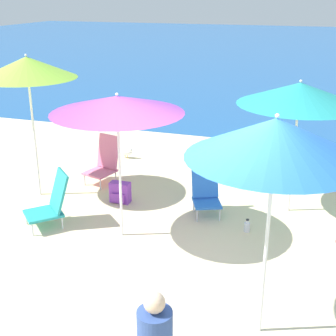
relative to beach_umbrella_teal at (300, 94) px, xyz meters
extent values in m
plane|color=beige|center=(-1.14, -2.60, -1.87)|extent=(60.00, 60.00, 0.00)
cube|color=#1E5699|center=(-1.14, 23.49, -1.86)|extent=(60.00, 40.00, 0.01)
cylinder|color=white|center=(0.00, 0.00, -1.01)|extent=(0.04, 0.04, 1.71)
cone|color=teal|center=(0.00, 0.00, 0.00)|extent=(1.81, 1.81, 0.32)
sphere|color=white|center=(0.00, 0.00, 0.18)|extent=(0.04, 0.04, 0.04)
cylinder|color=white|center=(-4.08, -0.69, -0.88)|extent=(0.04, 0.04, 1.99)
cone|color=#8ECC3D|center=(-4.08, -0.69, 0.28)|extent=(1.54, 1.54, 0.33)
sphere|color=white|center=(-4.08, -0.69, 0.47)|extent=(0.04, 0.04, 0.04)
cylinder|color=white|center=(-2.18, -1.57, -0.98)|extent=(0.04, 0.04, 1.79)
cone|color=purple|center=(-2.18, -1.57, 0.03)|extent=(1.75, 1.75, 0.22)
sphere|color=white|center=(-2.18, -1.57, 0.16)|extent=(0.04, 0.04, 0.04)
cylinder|color=white|center=(-0.04, -2.97, -0.93)|extent=(0.04, 0.04, 1.87)
cone|color=blue|center=(-0.04, -2.97, 0.19)|extent=(1.60, 1.60, 0.37)
sphere|color=white|center=(-0.04, -2.97, 0.39)|extent=(0.04, 0.04, 0.04)
cylinder|color=silver|center=(-1.27, -0.84, -1.77)|extent=(0.02, 0.02, 0.21)
cylinder|color=silver|center=(-0.95, -0.70, -1.77)|extent=(0.02, 0.02, 0.21)
cylinder|color=silver|center=(-1.42, -0.50, -1.77)|extent=(0.02, 0.02, 0.21)
cylinder|color=silver|center=(-1.10, -0.36, -1.77)|extent=(0.02, 0.02, 0.21)
cube|color=blue|center=(-1.18, -0.60, -1.64)|extent=(0.54, 0.56, 0.04)
cube|color=blue|center=(-1.27, -0.40, -1.38)|extent=(0.46, 0.36, 0.47)
cylinder|color=silver|center=(-3.55, -0.09, -1.77)|extent=(0.02, 0.02, 0.20)
cylinder|color=silver|center=(-3.19, -0.19, -1.77)|extent=(0.02, 0.02, 0.20)
cylinder|color=silver|center=(-3.44, 0.32, -1.77)|extent=(0.02, 0.02, 0.20)
cylinder|color=silver|center=(-3.08, 0.22, -1.77)|extent=(0.02, 0.02, 0.20)
cube|color=pink|center=(-3.32, 0.07, -1.65)|extent=(0.55, 0.59, 0.04)
cube|color=pink|center=(-3.25, 0.31, -1.32)|extent=(0.46, 0.26, 0.61)
cylinder|color=silver|center=(-3.66, -1.72, -1.77)|extent=(0.02, 0.02, 0.20)
cylinder|color=silver|center=(-3.38, -1.99, -1.77)|extent=(0.02, 0.02, 0.20)
cylinder|color=silver|center=(-3.36, -1.40, -1.77)|extent=(0.02, 0.02, 0.20)
cylinder|color=silver|center=(-3.08, -1.68, -1.77)|extent=(0.02, 0.02, 0.20)
cube|color=teal|center=(-3.37, -1.70, -1.65)|extent=(0.69, 0.69, 0.04)
cube|color=teal|center=(-3.19, -1.51, -1.34)|extent=(0.48, 0.47, 0.57)
cylinder|color=#334C8C|center=(-0.87, -3.80, -1.47)|extent=(0.32, 0.32, 0.48)
sphere|color=beige|center=(-0.87, -3.80, -1.13)|extent=(0.19, 0.19, 0.19)
cube|color=purple|center=(-2.65, -0.54, -1.70)|extent=(0.33, 0.16, 0.34)
cube|color=purple|center=(-2.65, -0.64, -1.76)|extent=(0.23, 0.03, 0.16)
cylinder|color=silver|center=(-0.51, -0.91, -1.80)|extent=(0.09, 0.09, 0.14)
cylinder|color=silver|center=(-0.51, -0.91, -1.71)|extent=(0.04, 0.04, 0.05)
cylinder|color=black|center=(-0.51, -0.91, -1.68)|extent=(0.04, 0.04, 0.02)
cylinder|color=gold|center=(-3.44, 1.48, -1.83)|extent=(0.01, 0.01, 0.07)
cylinder|color=gold|center=(-3.39, 1.48, -1.83)|extent=(0.01, 0.01, 0.07)
ellipsoid|color=white|center=(-3.41, 1.48, -1.73)|extent=(0.26, 0.11, 0.13)
sphere|color=white|center=(-3.31, 1.48, -1.67)|extent=(0.07, 0.07, 0.07)
camera|label=1|loc=(0.30, -6.96, 1.39)|focal=50.00mm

